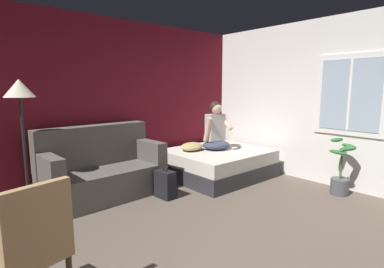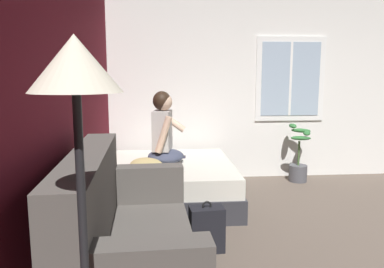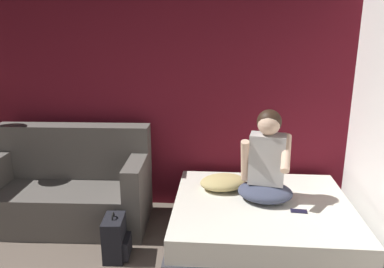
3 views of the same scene
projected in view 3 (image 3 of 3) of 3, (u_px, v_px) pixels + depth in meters
The scene contains 7 objects.
wall_back_accent at pixel (85, 92), 4.37m from camera, with size 11.02×0.16×2.70m, color maroon.
bed at pixel (261, 225), 3.61m from camera, with size 1.71×1.53×0.48m.
couch at pixel (70, 187), 4.08m from camera, with size 1.73×0.88×1.04m.
person_seated at pixel (267, 164), 3.52m from camera, with size 0.59×0.53×0.88m.
backpack at pixel (116, 238), 3.46m from camera, with size 0.25×0.31×0.46m.
throw_pillow at pixel (223, 182), 3.82m from camera, with size 0.48×0.36×0.14m, color tan.
cell_phone at pixel (299, 211), 3.36m from camera, with size 0.07×0.14×0.01m, color black.
Camera 3 is at (1.59, -1.06, 2.07)m, focal length 35.00 mm.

